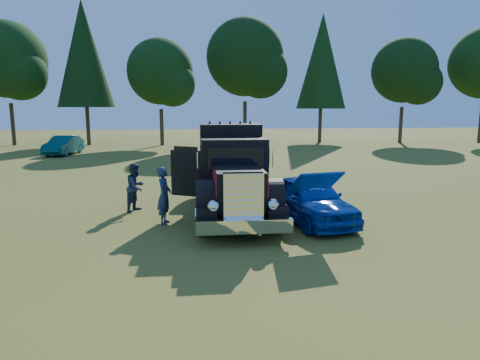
% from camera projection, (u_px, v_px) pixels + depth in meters
% --- Properties ---
extents(ground, '(120.00, 120.00, 0.00)m').
position_uv_depth(ground, '(232.00, 233.00, 12.26)').
color(ground, '#3F5218').
rests_on(ground, ground).
extents(treeline, '(72.10, 24.04, 14.22)m').
position_uv_depth(treeline, '(155.00, 58.00, 37.38)').
color(treeline, '#2D2116').
rests_on(treeline, ground).
extents(diamond_t_truck, '(3.27, 7.16, 3.00)m').
position_uv_depth(diamond_t_truck, '(232.00, 178.00, 14.09)').
color(diamond_t_truck, black).
rests_on(diamond_t_truck, ground).
extents(hotrod_coupe, '(2.46, 4.45, 1.89)m').
position_uv_depth(hotrod_coupe, '(310.00, 199.00, 13.42)').
color(hotrod_coupe, '#080DBB').
rests_on(hotrod_coupe, ground).
extents(spectator_near, '(0.51, 0.70, 1.78)m').
position_uv_depth(spectator_near, '(164.00, 196.00, 13.12)').
color(spectator_near, '#1B2C40').
rests_on(spectator_near, ground).
extents(spectator_far, '(0.93, 1.01, 1.67)m').
position_uv_depth(spectator_far, '(136.00, 187.00, 14.80)').
color(spectator_far, '#222350').
rests_on(spectator_far, ground).
extents(distant_teal_car, '(2.11, 4.53, 1.44)m').
position_uv_depth(distant_teal_car, '(64.00, 145.00, 32.45)').
color(distant_teal_car, '#0B4241').
rests_on(distant_teal_car, ground).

